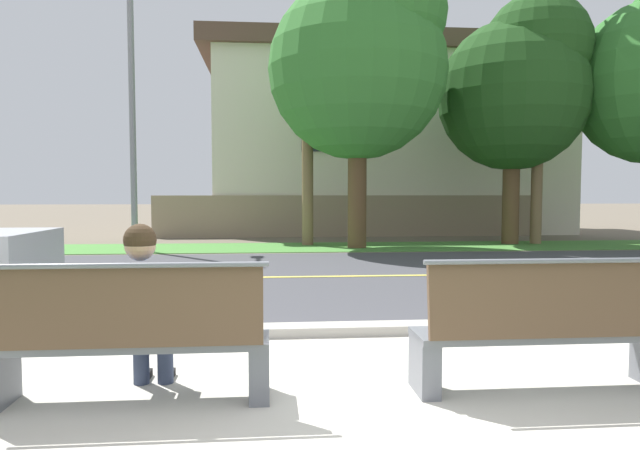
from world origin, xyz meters
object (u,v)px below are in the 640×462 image
streetlamp (133,83)px  shade_tree_left (519,84)px  bench_right (547,331)px  seated_person_blue (144,304)px  bench_left (128,341)px  shade_tree_far_left (364,56)px

streetlamp → shade_tree_left: size_ratio=1.08×
bench_right → seated_person_blue: size_ratio=1.53×
bench_right → bench_left: bearing=180.0°
bench_left → shade_tree_far_left: 12.62m
bench_right → shade_tree_left: size_ratio=0.27×
shade_tree_left → streetlamp: bearing=-176.3°
shade_tree_far_left → shade_tree_left: (4.59, 0.82, -0.50)m
bench_right → seated_person_blue: seated_person_blue is taller
shade_tree_left → bench_left: bearing=-123.7°
seated_person_blue → shade_tree_far_left: (3.39, 11.06, 4.38)m
shade_tree_far_left → bench_left: bearing=-107.1°
seated_person_blue → shade_tree_left: bearing=56.1°
bench_right → seated_person_blue: bearing=176.6°
bench_right → shade_tree_left: shade_tree_left is taller
bench_left → bench_right: size_ratio=1.00×
shade_tree_left → shade_tree_far_left: bearing=-169.8°
bench_left → seated_person_blue: size_ratio=1.53×
bench_left → shade_tree_far_left: shade_tree_far_left is taller
bench_left → streetlamp: size_ratio=0.25×
streetlamp → bench_left: bearing=-77.7°
bench_right → seated_person_blue: 2.90m
seated_person_blue → shade_tree_left: 14.83m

